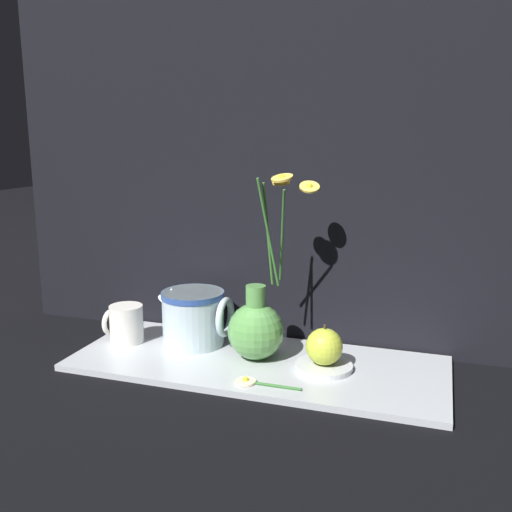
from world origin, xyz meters
name	(u,v)px	position (x,y,z in m)	size (l,w,h in m)	color
ground_plane	(257,366)	(0.00, 0.00, 0.00)	(6.00, 6.00, 0.00)	black
shelf	(257,363)	(0.00, 0.00, 0.01)	(0.71, 0.28, 0.01)	#B2B7BC
backdrop_wall	(281,75)	(0.00, 0.15, 0.55)	(1.21, 0.02, 1.10)	black
vase_with_flowers	(256,326)	(0.00, 0.01, 0.08)	(0.17, 0.12, 0.36)	#59994C
yellow_mug	(125,324)	(-0.29, 0.01, 0.05)	(0.08, 0.07, 0.08)	silver
ceramic_pitcher	(194,315)	(-0.15, 0.05, 0.07)	(0.15, 0.13, 0.12)	silver
saucer_plate	(323,367)	(0.13, 0.00, 0.02)	(0.11, 0.11, 0.01)	silver
orange_fruit	(324,347)	(0.13, 0.00, 0.06)	(0.07, 0.07, 0.08)	#B7C638
loose_daisy	(253,382)	(0.03, -0.10, 0.02)	(0.12, 0.04, 0.01)	#336B2D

